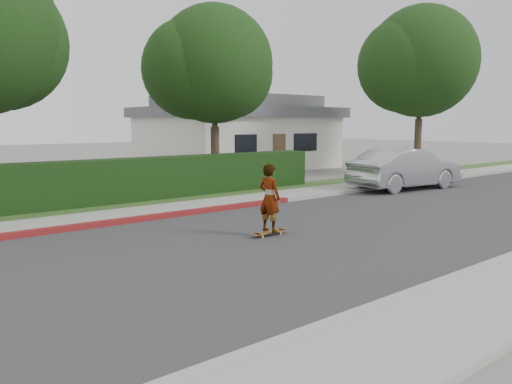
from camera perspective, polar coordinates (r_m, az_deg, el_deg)
ground at (r=13.50m, az=12.21°, el=-3.64°), size 120.00×120.00×0.00m
road at (r=13.50m, az=12.21°, el=-3.62°), size 60.00×8.00×0.01m
curb_far at (r=16.30m, az=0.86°, el=-1.24°), size 60.00×0.20×0.15m
curb_red_section at (r=13.66m, az=-15.38°, el=-3.28°), size 12.00×0.21×0.15m
sidewalk_far at (r=16.99m, az=-1.10°, el=-0.92°), size 60.00×1.60×0.12m
planting_strip at (r=18.26m, az=-4.22°, el=-0.36°), size 60.00×1.60×0.10m
hedge at (r=17.18m, az=-13.61°, el=1.28°), size 15.00×1.00×1.50m
tree_center at (r=21.17m, az=-5.13°, el=13.92°), size 5.66×4.84×7.44m
tree_right at (r=27.46m, az=18.00°, el=13.68°), size 6.32×5.60×8.56m
house at (r=30.39m, az=-2.15°, el=6.78°), size 10.60×8.60×4.30m
skateboard at (r=11.84m, az=1.54°, el=-4.61°), size 1.06×0.22×0.10m
skateboarder at (r=11.69m, az=1.56°, el=-0.68°), size 0.48×0.65×1.61m
car_silver at (r=21.06m, az=16.70°, el=2.55°), size 5.20×2.28×1.66m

